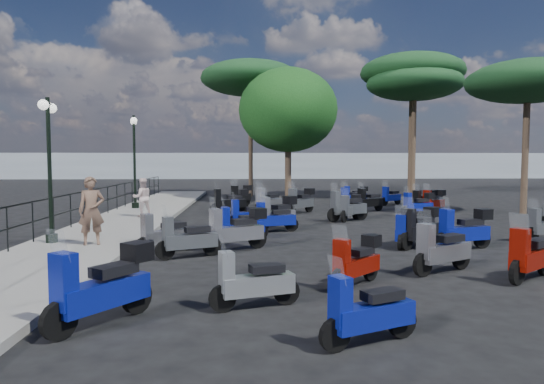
{
  "coord_description": "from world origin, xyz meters",
  "views": [
    {
      "loc": [
        -1.96,
        -15.16,
        2.4
      ],
      "look_at": [
        -1.2,
        1.92,
        1.2
      ],
      "focal_mm": 32.0,
      "sensor_mm": 36.0,
      "label": 1
    }
  ],
  "objects_px": {
    "lamp_post_1": "(49,160)",
    "pedestrian_far": "(142,197)",
    "scooter_18": "(531,257)",
    "scooter_19": "(404,232)",
    "scooter_10": "(301,201)",
    "scooter_11": "(268,202)",
    "scooter_14": "(420,228)",
    "scooter_32": "(248,215)",
    "scooter_17": "(352,197)",
    "pine_0": "(412,73)",
    "scooter_6": "(253,283)",
    "scooter_22": "(434,202)",
    "scooter_8": "(236,230)",
    "lamp_post_2": "(134,155)",
    "scooter_13": "(441,251)",
    "scooter_21": "(350,208)",
    "scooter_16": "(369,201)",
    "scooter_0": "(102,287)",
    "scooter_5": "(241,196)",
    "scooter_7": "(356,262)",
    "scooter_23": "(391,197)",
    "scooter_28": "(418,205)",
    "woman": "(92,211)",
    "scooter_2": "(165,235)",
    "broadleaf_tree": "(288,110)",
    "scooter_20": "(464,230)",
    "pine_2": "(250,79)",
    "scooter_9": "(241,225)",
    "scooter_15": "(347,208)",
    "scooter_4": "(230,202)",
    "scooter_31": "(274,219)",
    "scooter_1": "(187,239)",
    "pine_3": "(528,82)",
    "scooter_29": "(424,202)",
    "scooter_12": "(368,313)",
    "scooter_30": "(355,195)"
  },
  "relations": [
    {
      "from": "scooter_17",
      "to": "pine_0",
      "type": "xyz_separation_m",
      "value": [
        4.59,
        5.05,
        7.03
      ]
    },
    {
      "from": "scooter_15",
      "to": "scooter_31",
      "type": "height_order",
      "value": "scooter_15"
    },
    {
      "from": "scooter_22",
      "to": "pine_0",
      "type": "relative_size",
      "value": 0.16
    },
    {
      "from": "scooter_20",
      "to": "scooter_5",
      "type": "bearing_deg",
      "value": 9.33
    },
    {
      "from": "scooter_20",
      "to": "pine_2",
      "type": "height_order",
      "value": "pine_2"
    },
    {
      "from": "scooter_19",
      "to": "woman",
      "type": "bearing_deg",
      "value": 28.68
    },
    {
      "from": "scooter_6",
      "to": "scooter_23",
      "type": "xyz_separation_m",
      "value": [
        7.12,
        16.73,
        0.01
      ]
    },
    {
      "from": "scooter_6",
      "to": "scooter_22",
      "type": "xyz_separation_m",
      "value": [
        7.96,
        13.13,
        0.08
      ]
    },
    {
      "from": "scooter_22",
      "to": "scooter_7",
      "type": "bearing_deg",
      "value": 114.35
    },
    {
      "from": "scooter_5",
      "to": "pine_2",
      "type": "distance_m",
      "value": 9.17
    },
    {
      "from": "woman",
      "to": "scooter_2",
      "type": "bearing_deg",
      "value": -32.19
    },
    {
      "from": "broadleaf_tree",
      "to": "scooter_32",
      "type": "bearing_deg",
      "value": -101.96
    },
    {
      "from": "scooter_6",
      "to": "broadleaf_tree",
      "type": "bearing_deg",
      "value": -24.37
    },
    {
      "from": "scooter_17",
      "to": "pine_3",
      "type": "distance_m",
      "value": 9.16
    },
    {
      "from": "scooter_18",
      "to": "scooter_23",
      "type": "distance_m",
      "value": 15.28
    },
    {
      "from": "scooter_4",
      "to": "scooter_23",
      "type": "distance_m",
      "value": 8.72
    },
    {
      "from": "scooter_4",
      "to": "scooter_7",
      "type": "distance_m",
      "value": 12.4
    },
    {
      "from": "pedestrian_far",
      "to": "scooter_21",
      "type": "distance_m",
      "value": 8.0
    },
    {
      "from": "scooter_10",
      "to": "scooter_11",
      "type": "height_order",
      "value": "scooter_11"
    },
    {
      "from": "lamp_post_1",
      "to": "scooter_9",
      "type": "relative_size",
      "value": 2.47
    },
    {
      "from": "lamp_post_2",
      "to": "scooter_16",
      "type": "height_order",
      "value": "lamp_post_2"
    },
    {
      "from": "scooter_1",
      "to": "pine_3",
      "type": "xyz_separation_m",
      "value": [
        13.29,
        8.72,
        5.16
      ]
    },
    {
      "from": "scooter_8",
      "to": "broadleaf_tree",
      "type": "xyz_separation_m",
      "value": [
        2.46,
        14.28,
        4.49
      ]
    },
    {
      "from": "scooter_14",
      "to": "scooter_28",
      "type": "height_order",
      "value": "scooter_14"
    },
    {
      "from": "pedestrian_far",
      "to": "scooter_10",
      "type": "distance_m",
      "value": 6.69
    },
    {
      "from": "lamp_post_1",
      "to": "scooter_0",
      "type": "height_order",
      "value": "lamp_post_1"
    },
    {
      "from": "scooter_30",
      "to": "scooter_0",
      "type": "bearing_deg",
      "value": 138.73
    },
    {
      "from": "scooter_21",
      "to": "scooter_16",
      "type": "bearing_deg",
      "value": -81.89
    },
    {
      "from": "scooter_6",
      "to": "scooter_15",
      "type": "xyz_separation_m",
      "value": [
        3.64,
        10.64,
        0.09
      ]
    },
    {
      "from": "scooter_8",
      "to": "pine_3",
      "type": "distance_m",
      "value": 15.29
    },
    {
      "from": "scooter_12",
      "to": "scooter_16",
      "type": "xyz_separation_m",
      "value": [
        3.81,
        15.32,
        0.05
      ]
    },
    {
      "from": "scooter_19",
      "to": "scooter_15",
      "type": "bearing_deg",
      "value": -57.01
    },
    {
      "from": "lamp_post_1",
      "to": "pedestrian_far",
      "type": "distance_m",
      "value": 6.0
    },
    {
      "from": "scooter_1",
      "to": "scooter_20",
      "type": "relative_size",
      "value": 0.9
    },
    {
      "from": "scooter_7",
      "to": "scooter_19",
      "type": "distance_m",
      "value": 4.42
    },
    {
      "from": "scooter_7",
      "to": "scooter_22",
      "type": "bearing_deg",
      "value": -72.01
    },
    {
      "from": "lamp_post_2",
      "to": "scooter_13",
      "type": "distance_m",
      "value": 15.43
    },
    {
      "from": "scooter_8",
      "to": "broadleaf_tree",
      "type": "bearing_deg",
      "value": -35.97
    },
    {
      "from": "scooter_18",
      "to": "broadleaf_tree",
      "type": "xyz_separation_m",
      "value": [
        -3.39,
        17.65,
        4.55
      ]
    },
    {
      "from": "scooter_14",
      "to": "scooter_31",
      "type": "relative_size",
      "value": 0.92
    },
    {
      "from": "scooter_8",
      "to": "scooter_18",
      "type": "distance_m",
      "value": 6.76
    },
    {
      "from": "scooter_14",
      "to": "scooter_32",
      "type": "relative_size",
      "value": 0.92
    },
    {
      "from": "scooter_22",
      "to": "scooter_23",
      "type": "height_order",
      "value": "scooter_22"
    },
    {
      "from": "scooter_29",
      "to": "scooter_22",
      "type": "bearing_deg",
      "value": -124.46
    },
    {
      "from": "scooter_14",
      "to": "scooter_18",
      "type": "relative_size",
      "value": 0.99
    },
    {
      "from": "scooter_0",
      "to": "scooter_5",
      "type": "xyz_separation_m",
      "value": [
        1.65,
        17.46,
        -0.05
      ]
    },
    {
      "from": "lamp_post_1",
      "to": "scooter_13",
      "type": "relative_size",
      "value": 2.49
    },
    {
      "from": "scooter_5",
      "to": "scooter_9",
      "type": "height_order",
      "value": "scooter_5"
    },
    {
      "from": "scooter_18",
      "to": "scooter_19",
      "type": "distance_m",
      "value": 3.87
    },
    {
      "from": "scooter_5",
      "to": "scooter_10",
      "type": "height_order",
      "value": "scooter_10"
    }
  ]
}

